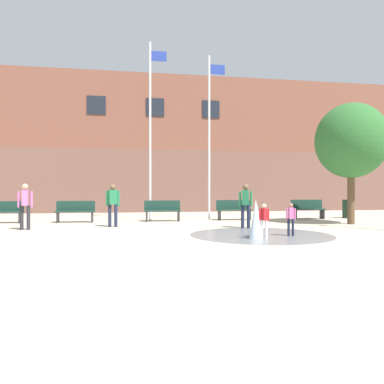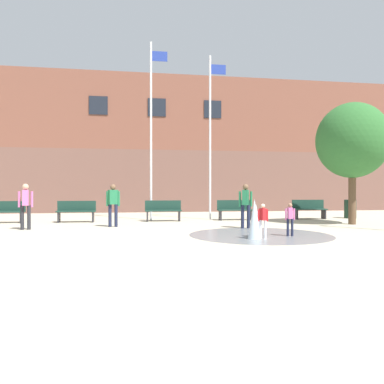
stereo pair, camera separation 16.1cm
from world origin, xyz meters
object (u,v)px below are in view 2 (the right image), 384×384
at_px(park_bench_far_left, 4,211).
at_px(child_with_pink_shirt, 290,217).
at_px(park_bench_far_right, 309,209).
at_px(flagpole_left, 152,126).
at_px(park_bench_left_of_flagpoles, 76,211).
at_px(park_bench_under_left_flagpole, 163,210).
at_px(teen_by_trashcan, 246,202).
at_px(child_in_fountain, 263,218).
at_px(adult_near_bench, 26,203).
at_px(park_bench_center, 235,210).
at_px(trash_can, 350,209).
at_px(street_tree_near_building, 352,141).
at_px(adult_in_red, 113,202).
at_px(flagpole_right, 211,132).

bearing_deg(park_bench_far_left, child_with_pink_shirt, -31.51).
height_order(park_bench_far_right, flagpole_left, flagpole_left).
relative_size(park_bench_left_of_flagpoles, park_bench_far_right, 1.00).
height_order(park_bench_under_left_flagpole, teen_by_trashcan, teen_by_trashcan).
bearing_deg(child_in_fountain, park_bench_far_left, 43.73).
bearing_deg(park_bench_left_of_flagpoles, adult_near_bench, -114.72).
bearing_deg(child_in_fountain, park_bench_under_left_flagpole, 9.76).
relative_size(park_bench_far_left, park_bench_center, 1.00).
xyz_separation_m(flagpole_left, trash_can, (9.60, -0.35, -3.85)).
distance_m(adult_near_bench, flagpole_left, 6.59).
bearing_deg(park_bench_under_left_flagpole, teen_by_trashcan, -52.77).
bearing_deg(park_bench_under_left_flagpole, park_bench_left_of_flagpoles, 179.84).
height_order(park_bench_far_left, park_bench_center, same).
bearing_deg(child_with_pink_shirt, teen_by_trashcan, -154.38).
bearing_deg(street_tree_near_building, park_bench_under_left_flagpole, 159.90).
bearing_deg(flagpole_left, park_bench_far_right, -3.83).
bearing_deg(child_in_fountain, street_tree_near_building, -64.61).
distance_m(park_bench_far_right, teen_by_trashcan, 5.63).
bearing_deg(park_bench_under_left_flagpole, park_bench_far_right, 1.18).
bearing_deg(park_bench_far_left, flagpole_left, 4.63).
distance_m(adult_in_red, trash_can, 11.48).
bearing_deg(child_with_pink_shirt, flagpole_right, -159.98).
xyz_separation_m(child_with_pink_shirt, flagpole_right, (-1.03, 6.58, 3.48)).
bearing_deg(adult_near_bench, trash_can, 90.04).
relative_size(park_bench_left_of_flagpoles, park_bench_under_left_flagpole, 1.00).
bearing_deg(trash_can, flagpole_right, 177.06).
bearing_deg(park_bench_left_of_flagpoles, adult_in_red, -54.18).
bearing_deg(flagpole_right, park_bench_center, -27.59).
height_order(park_bench_far_left, teen_by_trashcan, teen_by_trashcan).
relative_size(child_in_fountain, trash_can, 1.10).
bearing_deg(child_with_pink_shirt, park_bench_far_left, -110.42).
bearing_deg(park_bench_center, teen_by_trashcan, -99.52).
bearing_deg(park_bench_left_of_flagpoles, park_bench_far_left, 177.42).
bearing_deg(street_tree_near_building, trash_can, 59.25).
height_order(adult_near_bench, flagpole_left, flagpole_left).
distance_m(park_bench_left_of_flagpoles, adult_near_bench, 3.12).
distance_m(park_bench_center, flagpole_left, 5.38).
bearing_deg(park_bench_far_right, flagpole_right, 173.93).
height_order(flagpole_left, street_tree_near_building, flagpole_left).
xyz_separation_m(park_bench_far_left, child_with_pink_shirt, (9.92, -6.08, 0.10)).
height_order(park_bench_center, adult_near_bench, adult_near_bench).
bearing_deg(park_bench_far_left, trash_can, 0.53).
relative_size(child_in_fountain, flagpole_right, 0.13).
relative_size(park_bench_under_left_flagpole, street_tree_near_building, 0.33).
relative_size(park_bench_far_left, flagpole_right, 0.21).
bearing_deg(child_in_fountain, flagpole_right, -9.97).
xyz_separation_m(park_bench_left_of_flagpoles, street_tree_near_building, (11.06, -2.70, 2.87)).
height_order(park_bench_far_right, teen_by_trashcan, teen_by_trashcan).
distance_m(park_bench_center, park_bench_far_right, 3.65).
bearing_deg(teen_by_trashcan, flagpole_left, 62.48).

